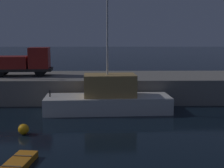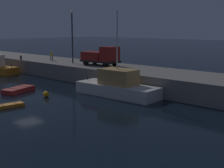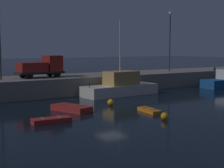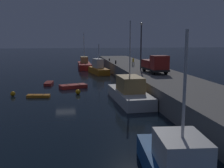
# 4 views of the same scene
# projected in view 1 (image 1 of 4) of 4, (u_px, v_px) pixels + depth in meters

# --- Properties ---
(pier_quay) EXTENTS (79.06, 7.46, 2.09)m
(pier_quay) POSITION_uv_depth(u_px,v_px,m) (44.00, 87.00, 29.06)
(pier_quay) COLOR gray
(pier_quay) RESTS_ON ground
(fishing_trawler_red) EXTENTS (9.45, 3.49, 8.77)m
(fishing_trawler_red) POSITION_uv_depth(u_px,v_px,m) (108.00, 98.00, 23.63)
(fishing_trawler_red) COLOR silver
(fishing_trawler_red) RESTS_ON ground
(dinghy_red_small) EXTENTS (1.27, 2.77, 0.34)m
(dinghy_red_small) POSITION_uv_depth(u_px,v_px,m) (17.00, 165.00, 13.60)
(dinghy_red_small) COLOR orange
(dinghy_red_small) RESTS_ON ground
(mooring_buoy_mid) EXTENTS (0.62, 0.62, 0.62)m
(mooring_buoy_mid) POSITION_uv_depth(u_px,v_px,m) (23.00, 129.00, 18.22)
(mooring_buoy_mid) COLOR orange
(mooring_buoy_mid) RESTS_ON ground
(utility_truck) EXTENTS (5.62, 2.56, 2.56)m
(utility_truck) POSITION_uv_depth(u_px,v_px,m) (24.00, 62.00, 28.45)
(utility_truck) COLOR black
(utility_truck) RESTS_ON pier_quay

